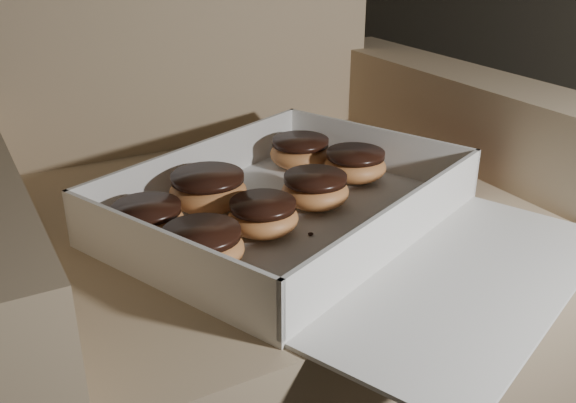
{
  "coord_description": "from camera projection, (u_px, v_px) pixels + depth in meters",
  "views": [
    {
      "loc": [
        0.14,
        -0.61,
        0.78
      ],
      "look_at": [
        0.51,
        0.06,
        0.44
      ],
      "focal_mm": 40.0,
      "sensor_mm": 36.0,
      "label": 1
    }
  ],
  "objects": [
    {
      "name": "armchair",
      "position": [
        249.0,
        257.0,
        1.01
      ],
      "size": [
        0.88,
        0.74,
        0.92
      ],
      "color": "tan",
      "rests_on": "floor"
    },
    {
      "name": "bakery_box",
      "position": [
        319.0,
        219.0,
        0.82
      ],
      "size": [
        0.6,
        0.65,
        0.07
      ],
      "rotation": [
        0.0,
        0.0,
        0.4
      ],
      "color": "silver",
      "rests_on": "armchair"
    },
    {
      "name": "donut_a",
      "position": [
        202.0,
        247.0,
        0.71
      ],
      "size": [
        0.09,
        0.09,
        0.05
      ],
      "color": "#DC8E4C",
      "rests_on": "bakery_box"
    },
    {
      "name": "donut_b",
      "position": [
        315.0,
        190.0,
        0.86
      ],
      "size": [
        0.09,
        0.09,
        0.05
      ],
      "color": "#DC8E4C",
      "rests_on": "bakery_box"
    },
    {
      "name": "donut_c",
      "position": [
        263.0,
        216.0,
        0.79
      ],
      "size": [
        0.09,
        0.09,
        0.04
      ],
      "color": "#DC8E4C",
      "rests_on": "bakery_box"
    },
    {
      "name": "donut_d",
      "position": [
        355.0,
        165.0,
        0.95
      ],
      "size": [
        0.09,
        0.09,
        0.05
      ],
      "color": "#DC8E4C",
      "rests_on": "bakery_box"
    },
    {
      "name": "donut_e",
      "position": [
        208.0,
        190.0,
        0.85
      ],
      "size": [
        0.1,
        0.1,
        0.05
      ],
      "color": "#DC8E4C",
      "rests_on": "bakery_box"
    },
    {
      "name": "donut_f",
      "position": [
        147.0,
        220.0,
        0.78
      ],
      "size": [
        0.09,
        0.09,
        0.04
      ],
      "color": "#DC8E4C",
      "rests_on": "bakery_box"
    },
    {
      "name": "donut_g",
      "position": [
        300.0,
        152.0,
        1.0
      ],
      "size": [
        0.09,
        0.09,
        0.05
      ],
      "color": "#DC8E4C",
      "rests_on": "bakery_box"
    },
    {
      "name": "crumb_a",
      "position": [
        263.0,
        313.0,
        0.63
      ],
      "size": [
        0.01,
        0.01,
        0.0
      ],
      "primitive_type": "ellipsoid",
      "color": "black",
      "rests_on": "bakery_box"
    },
    {
      "name": "crumb_b",
      "position": [
        311.0,
        234.0,
        0.79
      ],
      "size": [
        0.01,
        0.01,
        0.0
      ],
      "primitive_type": "ellipsoid",
      "color": "black",
      "rests_on": "bakery_box"
    },
    {
      "name": "crumb_c",
      "position": [
        337.0,
        196.0,
        0.9
      ],
      "size": [
        0.01,
        0.01,
        0.0
      ],
      "primitive_type": "ellipsoid",
      "color": "black",
      "rests_on": "bakery_box"
    },
    {
      "name": "crumb_d",
      "position": [
        339.0,
        265.0,
        0.72
      ],
      "size": [
        0.01,
        0.01,
        0.0
      ],
      "primitive_type": "ellipsoid",
      "color": "black",
      "rests_on": "bakery_box"
    }
  ]
}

